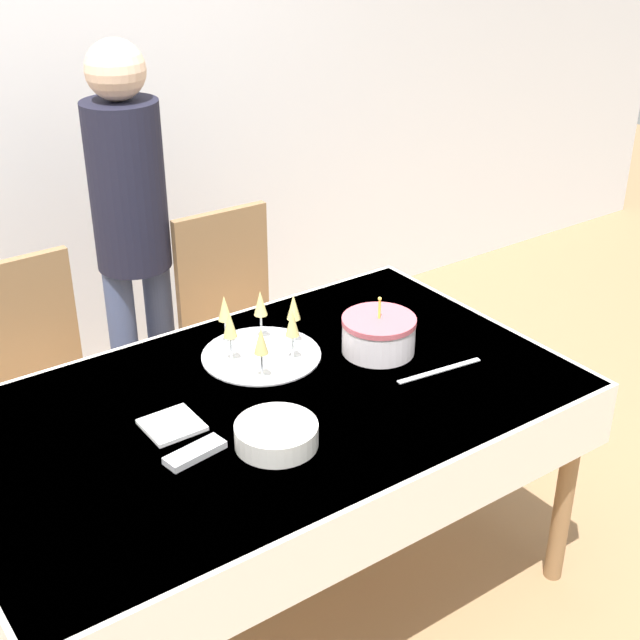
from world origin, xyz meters
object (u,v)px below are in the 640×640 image
plate_stack_main (276,435)px  dining_chair_far_left (39,384)px  champagne_tray (261,336)px  dining_chair_far_right (238,323)px  birthday_cake (379,335)px  person_standing (131,218)px

plate_stack_main → dining_chair_far_left: bearing=105.9°
champagne_tray → dining_chair_far_right: bearing=66.3°
dining_chair_far_left → champagne_tray: 0.88m
dining_chair_far_left → plate_stack_main: 1.14m
birthday_cake → plate_stack_main: 0.60m
dining_chair_far_left → plate_stack_main: (0.30, -1.07, 0.26)m
dining_chair_far_left → dining_chair_far_right: same height
dining_chair_far_right → champagne_tray: 0.76m
birthday_cake → plate_stack_main: size_ratio=1.05×
dining_chair_far_right → champagne_tray: dining_chair_far_right is taller
dining_chair_far_left → dining_chair_far_right: bearing=-0.0°
plate_stack_main → person_standing: person_standing is taller
dining_chair_far_right → person_standing: bearing=146.5°
birthday_cake → champagne_tray: bearing=149.3°
champagne_tray → person_standing: (-0.04, 0.84, 0.14)m
dining_chair_far_right → birthday_cake: dining_chair_far_right is taller
dining_chair_far_right → plate_stack_main: bearing=-115.2°
dining_chair_far_left → birthday_cake: 1.22m
dining_chair_far_left → plate_stack_main: size_ratio=4.30×
dining_chair_far_right → plate_stack_main: (-0.50, -1.07, 0.26)m
dining_chair_far_left → birthday_cake: bearing=-44.2°
dining_chair_far_left → birthday_cake: (0.85, -0.82, 0.29)m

